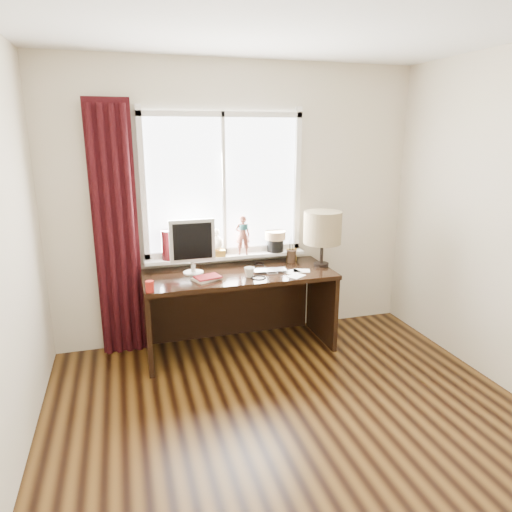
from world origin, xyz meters
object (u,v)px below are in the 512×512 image
object	(u,v)px
mug	(249,272)
red_cup	(150,286)
desk	(236,294)
table_lamp	(323,228)
laptop	(270,270)
monitor	(192,243)

from	to	relation	value
mug	red_cup	world-z (taller)	mug
desk	table_lamp	distance (m)	1.01
red_cup	desk	bearing A→B (deg)	26.01
laptop	table_lamp	bearing A→B (deg)	11.08
red_cup	mug	bearing A→B (deg)	9.61
mug	red_cup	xyz separation A→B (m)	(-0.86, -0.15, -0.00)
laptop	mug	bearing A→B (deg)	-151.08
laptop	red_cup	size ratio (longest dim) A/B	3.41
monitor	table_lamp	distance (m)	1.20
desk	mug	bearing A→B (deg)	-76.63
mug	desk	bearing A→B (deg)	103.37
monitor	mug	bearing A→B (deg)	-27.69
mug	table_lamp	bearing A→B (deg)	10.12
laptop	table_lamp	distance (m)	0.63
laptop	desk	distance (m)	0.41
laptop	red_cup	distance (m)	1.11
monitor	table_lamp	bearing A→B (deg)	-5.05
desk	monitor	distance (m)	0.65
red_cup	table_lamp	distance (m)	1.65
red_cup	desk	distance (m)	0.94
desk	monitor	size ratio (longest dim) A/B	3.47
desk	laptop	bearing A→B (deg)	-28.88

